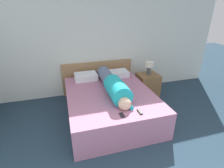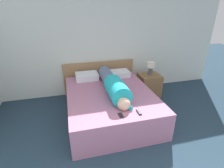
# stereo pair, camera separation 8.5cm
# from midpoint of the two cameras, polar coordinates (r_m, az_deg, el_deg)

# --- Properties ---
(wall_back) EXTENTS (6.18, 0.06, 2.60)m
(wall_back) POSITION_cam_midpoint_polar(r_m,az_deg,el_deg) (4.32, -2.22, 13.79)
(wall_back) COLOR silver
(wall_back) RESTS_ON ground_plane
(bed) EXTENTS (1.65, 2.01, 0.53)m
(bed) POSITION_cam_midpoint_polar(r_m,az_deg,el_deg) (3.55, 0.07, -6.62)
(bed) COLOR #B2708E
(bed) RESTS_ON ground_plane
(headboard) EXTENTS (1.77, 0.04, 0.82)m
(headboard) POSITION_cam_midpoint_polar(r_m,az_deg,el_deg) (4.48, -3.62, 2.27)
(headboard) COLOR #A37A51
(headboard) RESTS_ON ground_plane
(nightstand) EXTENTS (0.49, 0.45, 0.55)m
(nightstand) POSITION_cam_midpoint_polar(r_m,az_deg,el_deg) (4.44, 12.54, -0.42)
(nightstand) COLOR brown
(nightstand) RESTS_ON ground_plane
(table_lamp) EXTENTS (0.20, 0.20, 0.32)m
(table_lamp) POSITION_cam_midpoint_polar(r_m,az_deg,el_deg) (4.26, 13.13, 5.53)
(table_lamp) COLOR #4C4C51
(table_lamp) RESTS_ON nightstand
(person_lying) EXTENTS (0.35, 1.60, 0.35)m
(person_lying) POSITION_cam_midpoint_polar(r_m,az_deg,el_deg) (3.36, 1.25, -0.42)
(person_lying) COLOR #DBB293
(person_lying) RESTS_ON bed
(pillow_near_headboard) EXTENTS (0.50, 0.35, 0.15)m
(pillow_near_headboard) POSITION_cam_midpoint_polar(r_m,az_deg,el_deg) (4.04, -7.59, 2.51)
(pillow_near_headboard) COLOR white
(pillow_near_headboard) RESTS_ON bed
(pillow_second) EXTENTS (0.48, 0.35, 0.13)m
(pillow_second) POSITION_cam_midpoint_polar(r_m,az_deg,el_deg) (4.19, 2.90, 3.43)
(pillow_second) COLOR white
(pillow_second) RESTS_ON bed
(tv_remote) EXTENTS (0.04, 0.15, 0.02)m
(tv_remote) POSITION_cam_midpoint_polar(r_m,az_deg,el_deg) (2.85, 9.63, -9.01)
(tv_remote) COLOR black
(tv_remote) RESTS_ON bed
(cell_phone) EXTENTS (0.06, 0.13, 0.01)m
(cell_phone) POSITION_cam_midpoint_polar(r_m,az_deg,el_deg) (2.75, 3.75, -10.16)
(cell_phone) COLOR black
(cell_phone) RESTS_ON bed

